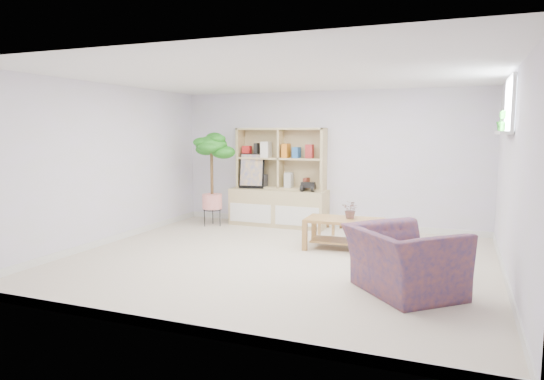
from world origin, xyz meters
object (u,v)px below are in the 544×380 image
(storage_unit, at_px, (279,177))
(floor_tree, at_px, (212,179))
(armchair, at_px, (404,256))
(coffee_table, at_px, (344,234))

(storage_unit, bearing_deg, floor_tree, -157.39)
(armchair, bearing_deg, storage_unit, -1.49)
(floor_tree, distance_m, armchair, 4.44)
(storage_unit, distance_m, coffee_table, 2.12)
(coffee_table, distance_m, armchair, 1.94)
(coffee_table, height_order, armchair, armchair)
(coffee_table, xyz_separation_m, armchair, (1.02, -1.65, 0.18))
(storage_unit, height_order, floor_tree, storage_unit)
(storage_unit, height_order, armchair, storage_unit)
(storage_unit, distance_m, armchair, 3.94)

